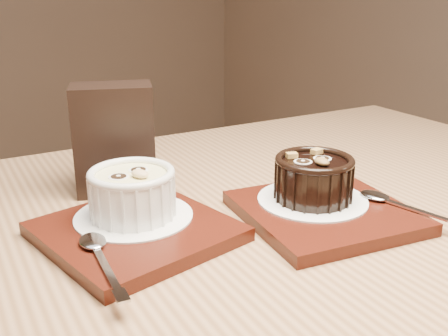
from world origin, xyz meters
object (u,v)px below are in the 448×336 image
object	(u,v)px
tray_left	(136,232)
condiment_stand	(114,139)
table	(233,306)
ramekin_white	(132,191)
tray_right	(324,212)
ramekin_dark	(314,176)

from	to	relation	value
tray_left	condiment_stand	xyz separation A→B (m)	(0.04, 0.14, 0.06)
table	ramekin_white	distance (m)	0.18
condiment_stand	table	bearing A→B (deg)	-74.73
tray_left	tray_right	xyz separation A→B (m)	(0.20, -0.08, 0.00)
tray_right	ramekin_dark	size ratio (longest dim) A/B	1.95
tray_left	table	bearing A→B (deg)	-29.64
tray_left	condiment_stand	size ratio (longest dim) A/B	1.29
ramekin_white	ramekin_dark	xyz separation A→B (m)	(0.20, -0.07, -0.00)
ramekin_white	condiment_stand	xyz separation A→B (m)	(0.03, 0.12, 0.02)
ramekin_dark	ramekin_white	bearing A→B (deg)	167.26
tray_right	condiment_stand	bearing A→B (deg)	127.03
ramekin_white	ramekin_dark	bearing A→B (deg)	-38.05
tray_right	condiment_stand	xyz separation A→B (m)	(-0.16, 0.22, 0.06)
tray_right	condiment_stand	distance (m)	0.28
ramekin_white	condiment_stand	bearing A→B (deg)	58.33
table	ramekin_white	xyz separation A→B (m)	(-0.08, 0.07, 0.14)
table	tray_right	size ratio (longest dim) A/B	6.99
table	tray_left	world-z (taller)	tray_left
ramekin_dark	condiment_stand	xyz separation A→B (m)	(-0.16, 0.20, 0.02)
tray_left	tray_right	size ratio (longest dim) A/B	1.00
tray_left	condiment_stand	world-z (taller)	condiment_stand
tray_left	tray_right	bearing A→B (deg)	-20.50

